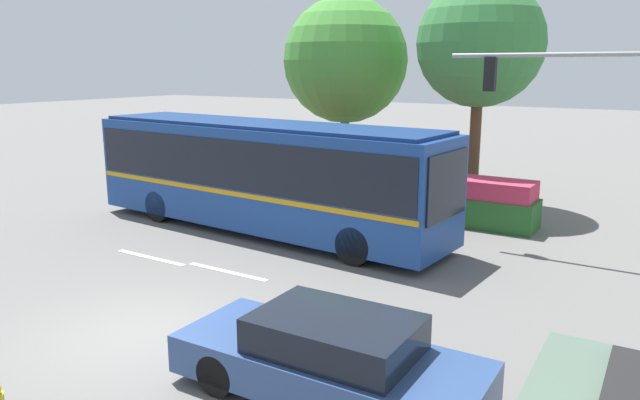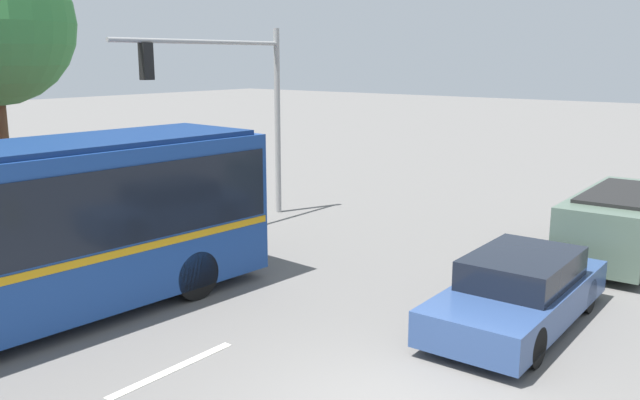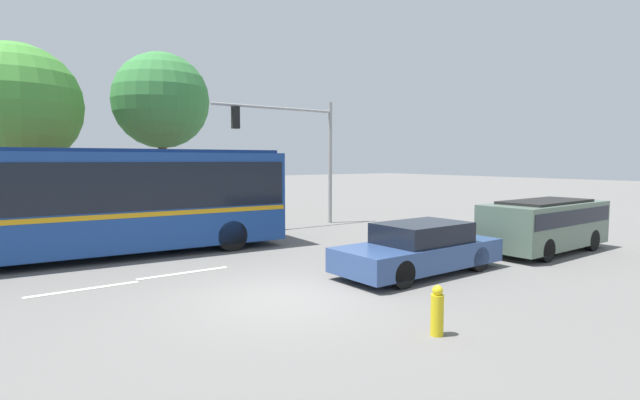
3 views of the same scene
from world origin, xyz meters
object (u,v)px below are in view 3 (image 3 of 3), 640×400
Objects in this scene: traffic_light_pole at (300,142)px; street_tree_centre at (161,101)px; city_bus at (89,196)px; fire_hydrant at (437,311)px; street_tree_left at (17,106)px; suv_left_lane at (545,222)px; sedan_foreground at (420,249)px.

traffic_light_pole is 0.76× the size of street_tree_centre.
fire_hydrant is (3.50, -10.35, -1.46)m from city_bus.
street_tree_left is at bearing -24.79° from traffic_light_pole.
street_tree_centre is at bearing -5.81° from street_tree_left.
traffic_light_pole is at bearing 18.53° from city_bus.
city_bus is 1.54× the size of street_tree_centre.
city_bus is at bearing 14.77° from traffic_light_pole.
suv_left_lane is 20.22m from street_tree_left.
street_tree_centre is (-4.82, 4.24, 1.86)m from traffic_light_pole.
street_tree_left is 0.97× the size of street_tree_centre.
suv_left_lane is at bearing -61.05° from street_tree_centre.
city_bus is at bearing -122.86° from street_tree_centre.
street_tree_centre reaches higher than city_bus.
street_tree_left is at bearing 103.94° from city_bus.
city_bus reaches higher than fire_hydrant.
street_tree_centre reaches higher than suv_left_lane.
sedan_foreground is at bearing -80.27° from street_tree_centre.
suv_left_lane is at bearing 175.23° from sedan_foreground.
traffic_light_pole is at bearing -74.85° from suv_left_lane.
sedan_foreground is at bearing -60.92° from street_tree_left.
suv_left_lane is 0.82× the size of traffic_light_pole.
fire_hydrant is at bearing -92.65° from street_tree_centre.
suv_left_lane reaches higher than sedan_foreground.
sedan_foreground reaches higher than fire_hydrant.
traffic_light_pole reaches higher than fire_hydrant.
street_tree_left is 18.80m from fire_hydrant.
city_bus is 9.62m from traffic_light_pole.
street_tree_left is at bearing -49.14° from suv_left_lane.
city_bus is at bearing -79.82° from street_tree_left.
street_tree_left is at bearing -62.01° from sedan_foreground.
traffic_light_pole is 11.55m from street_tree_left.
street_tree_centre reaches higher than fire_hydrant.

